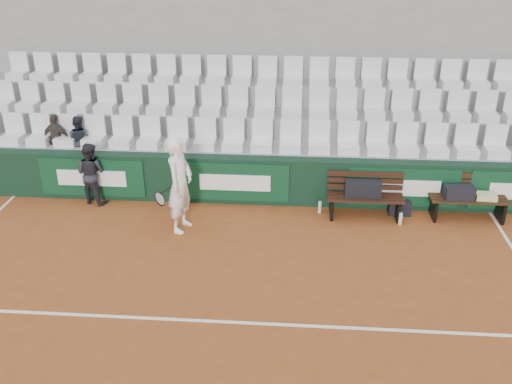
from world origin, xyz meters
name	(u,v)px	position (x,y,z in m)	size (l,w,h in m)	color
ground	(221,322)	(0.00, 0.00, 0.00)	(80.00, 80.00, 0.00)	brown
court_baseline	(221,322)	(0.00, 0.00, 0.00)	(18.00, 0.06, 0.01)	white
back_barrier	(249,180)	(0.07, 3.99, 0.50)	(18.00, 0.34, 1.00)	black
grandstand_tier_front	(248,168)	(0.00, 4.62, 0.50)	(18.00, 0.95, 1.00)	#969694
grandstand_tier_mid	(252,143)	(0.00, 5.58, 0.72)	(18.00, 0.95, 1.45)	gray
grandstand_tier_back	(255,120)	(0.00, 6.53, 0.95)	(18.00, 0.95, 1.90)	gray
grandstand_rear_wall	(257,63)	(0.00, 7.15, 2.20)	(18.00, 0.30, 4.40)	gray
seat_row_front	(247,135)	(0.00, 4.45, 1.31)	(11.90, 0.44, 0.63)	silver
seat_row_mid	(251,101)	(0.00, 5.40, 1.77)	(11.90, 0.44, 0.63)	silver
seat_row_back	(254,71)	(0.00, 6.35, 2.21)	(11.90, 0.44, 0.63)	silver
bench_left	(364,207)	(2.42, 3.50, 0.23)	(1.50, 0.56, 0.45)	black
bench_right	(467,208)	(4.44, 3.59, 0.23)	(1.50, 0.56, 0.45)	#331D0F
sports_bag_left	(363,189)	(2.36, 3.54, 0.60)	(0.70, 0.30, 0.30)	black
sports_bag_right	(459,192)	(4.22, 3.55, 0.58)	(0.57, 0.26, 0.26)	black
towel	(486,196)	(4.75, 3.58, 0.50)	(0.39, 0.28, 0.11)	#D1C987
sports_bag_ground	(399,208)	(3.14, 3.68, 0.13)	(0.44, 0.27, 0.27)	black
water_bottle_near	(320,207)	(1.54, 3.60, 0.13)	(0.07, 0.07, 0.25)	silver
water_bottle_far	(400,219)	(3.10, 3.22, 0.12)	(0.07, 0.07, 0.25)	silver
tennis_player	(180,184)	(-1.11, 2.75, 0.93)	(0.79, 0.77, 1.87)	white
ball_kid	(91,173)	(-3.18, 3.74, 0.66)	(0.64, 0.50, 1.31)	black
spectator_b	(54,119)	(-4.13, 4.50, 1.55)	(0.65, 0.27, 1.10)	#352F2B
spectator_c	(76,120)	(-3.64, 4.50, 1.54)	(0.52, 0.41, 1.08)	black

